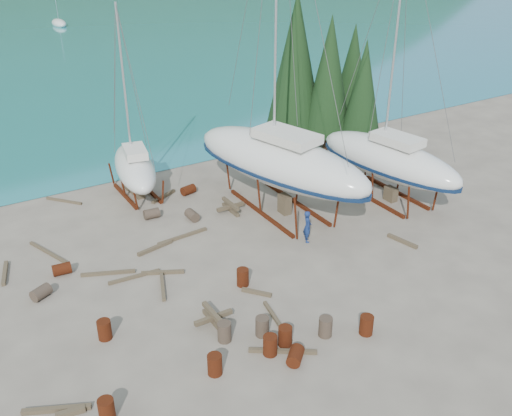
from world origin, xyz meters
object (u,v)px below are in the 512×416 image
large_sailboat_far (389,159)px  small_sailboat_shore (135,167)px  large_sailboat_near (280,160)px  worker (307,226)px

large_sailboat_far → small_sailboat_shore: size_ratio=1.38×
large_sailboat_near → worker: bearing=-116.8°
large_sailboat_near → large_sailboat_far: 6.95m
small_sailboat_shore → worker: bearing=-49.4°
large_sailboat_far → worker: (-7.41, -1.88, -1.71)m
large_sailboat_near → worker: 4.69m
large_sailboat_near → small_sailboat_shore: bearing=121.0°
large_sailboat_far → worker: size_ratio=8.80×
large_sailboat_far → small_sailboat_shore: 15.69m
large_sailboat_near → small_sailboat_shore: (-6.60, 6.32, -1.26)m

